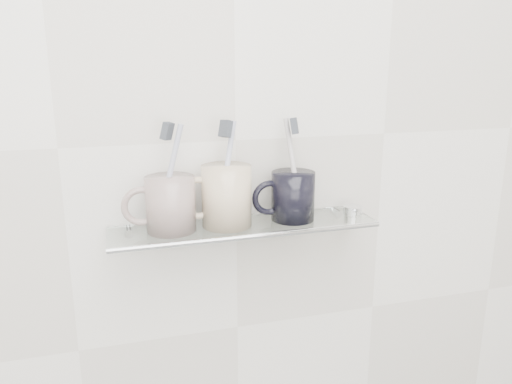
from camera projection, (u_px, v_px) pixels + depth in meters
name	position (u px, v px, depth m)	size (l,w,h in m)	color
wall_back	(236.00, 140.00, 0.96)	(2.50, 2.50, 0.00)	silver
shelf_glass	(244.00, 227.00, 0.94)	(0.50, 0.12, 0.01)	silver
shelf_rail	(252.00, 236.00, 0.89)	(0.01, 0.01, 0.50)	silver
bracket_left	(129.00, 234.00, 0.93)	(0.02, 0.02, 0.03)	silver
bracket_right	(336.00, 215.00, 1.04)	(0.02, 0.02, 0.03)	silver
mug_left	(171.00, 204.00, 0.89)	(0.09, 0.09, 0.10)	silver
mug_left_handle	(142.00, 206.00, 0.88)	(0.07, 0.07, 0.01)	silver
toothbrush_left	(169.00, 176.00, 0.88)	(0.01, 0.01, 0.19)	#A7ACD0
bristles_left	(167.00, 131.00, 0.86)	(0.01, 0.02, 0.03)	#363A41
mug_center	(227.00, 196.00, 0.92)	(0.09, 0.09, 0.11)	beige
mug_center_handle	(199.00, 198.00, 0.90)	(0.08, 0.08, 0.01)	beige
toothbrush_center	(226.00, 173.00, 0.91)	(0.01, 0.01, 0.19)	#A5ADD3
bristles_center	(226.00, 129.00, 0.89)	(0.01, 0.02, 0.03)	#363A41
mug_right	(293.00, 196.00, 0.96)	(0.08, 0.08, 0.09)	black
mug_right_handle	(269.00, 198.00, 0.94)	(0.07, 0.07, 0.01)	black
toothbrush_right	(294.00, 168.00, 0.94)	(0.01, 0.01, 0.19)	beige
bristles_right	(294.00, 126.00, 0.92)	(0.01, 0.02, 0.03)	#363A41
chrome_cap	(353.00, 210.00, 1.00)	(0.04, 0.04, 0.02)	silver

